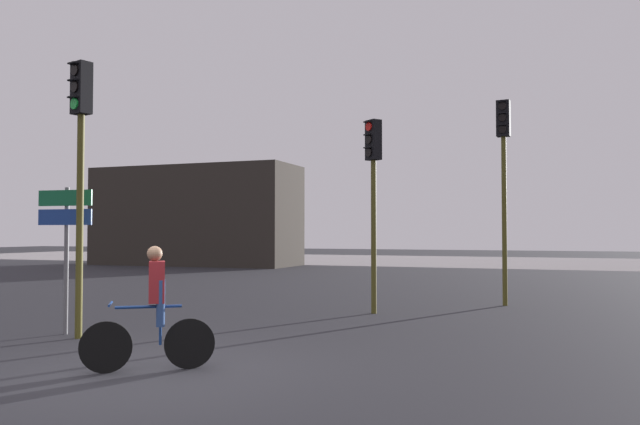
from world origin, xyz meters
TOP-DOWN VIEW (x-y plane):
  - ground_plane at (0.00, 0.00)m, footprint 120.00×120.00m
  - water_strip at (0.00, 33.61)m, footprint 80.00×16.00m
  - distant_building at (-13.79, 23.61)m, footprint 11.55×4.00m
  - traffic_light_near_left at (-2.72, 1.85)m, footprint 0.37×0.39m
  - traffic_light_far_right at (3.77, 9.31)m, footprint 0.34×0.36m
  - traffic_light_center at (1.13, 6.75)m, footprint 0.40×0.42m
  - direction_sign_post at (-3.23, 2.09)m, footprint 1.10×0.15m
  - cyclist at (-0.04, 0.19)m, footprint 1.43×1.00m

SIDE VIEW (x-z plane):
  - ground_plane at x=0.00m, z-range 0.00..0.00m
  - water_strip at x=0.00m, z-range 0.00..0.01m
  - cyclist at x=-0.04m, z-range 0.01..1.63m
  - direction_sign_post at x=-3.23m, z-range 0.49..3.09m
  - distant_building at x=-13.79m, z-range 0.00..5.46m
  - traffic_light_center at x=1.13m, z-range 0.85..5.17m
  - traffic_light_near_left at x=-2.72m, z-range 0.91..5.64m
  - traffic_light_far_right at x=3.77m, z-range 0.95..6.04m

